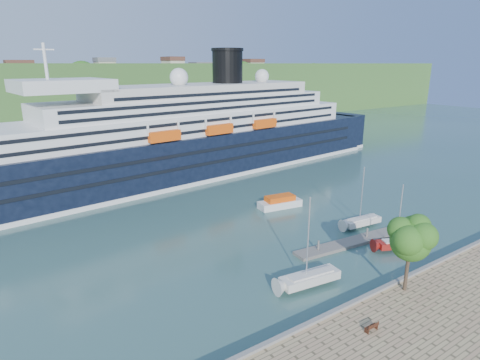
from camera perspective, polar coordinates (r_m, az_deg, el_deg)
The scene contains 11 objects.
ground at distance 49.83m, azimuth 22.10°, elevation -13.78°, with size 400.00×400.00×0.00m, color #2F534E.
far_hillside at distance 172.12m, azimuth -22.05°, elevation 11.12°, with size 400.00×50.00×24.00m, color #335723.
quay_coping at distance 49.19m, azimuth 22.44°, elevation -12.70°, with size 220.00×0.50×0.30m, color slate.
cruise_ship at distance 87.30m, azimuth -8.47°, elevation 9.32°, with size 121.71×17.72×27.33m, color black, non-canonical shape.
park_bench at distance 39.70m, azimuth 18.18°, elevation -19.17°, with size 1.43×0.59×0.92m, color #4F2716, non-canonical shape.
promenade_tree at distance 45.11m, azimuth 22.95°, elevation -9.24°, with size 5.45×5.45×9.02m, color #27651A, non-canonical shape.
floating_pontoon at distance 58.45m, azimuth 16.05°, elevation -8.37°, with size 19.47×2.38×0.43m, color slate, non-canonical shape.
sailboat_white_near at distance 44.62m, azimuth 10.18°, elevation -9.06°, with size 7.83×2.17×10.11m, color silver, non-canonical shape.
sailboat_red at distance 56.73m, azimuth 22.11°, elevation -5.20°, with size 6.75×1.87×8.72m, color maroon, non-canonical shape.
sailboat_white_far at distance 62.64m, azimuth 17.22°, elevation -2.58°, with size 6.99×1.94×9.03m, color silver, non-canonical shape.
tender_launch at distance 69.49m, azimuth 5.69°, elevation -3.06°, with size 7.69×2.63×2.12m, color #EC520D, non-canonical shape.
Camera 1 is at (-37.41, -22.59, 23.94)m, focal length 30.00 mm.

